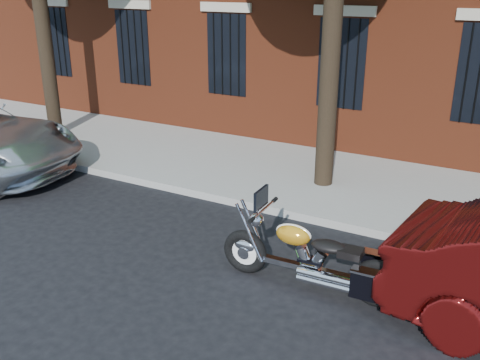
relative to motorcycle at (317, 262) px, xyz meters
The scene contains 4 objects.
ground 1.93m from the motorcycle, 159.35° to the left, with size 120.00×120.00×0.00m, color black.
curb 2.72m from the motorcycle, 130.68° to the left, with size 40.00×0.16×0.15m, color gray.
sidewalk 4.31m from the motorcycle, 114.11° to the left, with size 40.00×3.60×0.15m, color gray.
motorcycle is the anchor object (origin of this frame).
Camera 1 is at (3.92, -6.68, 4.03)m, focal length 40.00 mm.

